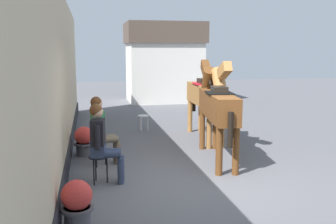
% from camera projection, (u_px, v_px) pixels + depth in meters
% --- Properties ---
extents(ground_plane, '(40.00, 40.00, 0.00)m').
position_uv_depth(ground_plane, '(169.00, 142.00, 9.81)').
color(ground_plane, '#56565B').
extents(pub_facade_wall, '(0.34, 14.00, 3.40)m').
position_uv_depth(pub_facade_wall, '(58.00, 89.00, 7.62)').
color(pub_facade_wall, '#CCB793').
rests_on(pub_facade_wall, ground_plane).
extents(distant_cottage, '(3.40, 2.60, 3.50)m').
position_uv_depth(distant_cottage, '(164.00, 61.00, 17.47)').
color(distant_cottage, silver).
rests_on(distant_cottage, ground_plane).
extents(seated_visitor_near, '(0.61, 0.49, 1.39)m').
position_uv_depth(seated_visitor_near, '(102.00, 139.00, 6.64)').
color(seated_visitor_near, black).
rests_on(seated_visitor_near, ground_plane).
extents(seated_visitor_far, '(0.61, 0.48, 1.39)m').
position_uv_depth(seated_visitor_far, '(101.00, 127.00, 7.69)').
color(seated_visitor_far, '#194C99').
rests_on(seated_visitor_far, ground_plane).
extents(saddled_horse_near, '(0.72, 2.99, 2.06)m').
position_uv_depth(saddled_horse_near, '(217.00, 105.00, 8.09)').
color(saddled_horse_near, brown).
rests_on(saddled_horse_near, ground_plane).
extents(saddled_horse_far, '(0.52, 3.00, 2.06)m').
position_uv_depth(saddled_horse_far, '(206.00, 95.00, 9.80)').
color(saddled_horse_far, '#9E6B38').
rests_on(saddled_horse_far, ground_plane).
extents(flower_planter_near, '(0.43, 0.43, 0.64)m').
position_uv_depth(flower_planter_near, '(77.00, 203.00, 4.99)').
color(flower_planter_near, '#4C4C51').
rests_on(flower_planter_near, ground_plane).
extents(flower_planter_far, '(0.43, 0.43, 0.64)m').
position_uv_depth(flower_planter_far, '(84.00, 140.00, 8.48)').
color(flower_planter_far, '#4C4C51').
rests_on(flower_planter_far, ground_plane).
extents(spare_stool_white, '(0.32, 0.32, 0.46)m').
position_uv_depth(spare_stool_white, '(143.00, 117.00, 11.05)').
color(spare_stool_white, white).
rests_on(spare_stool_white, ground_plane).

